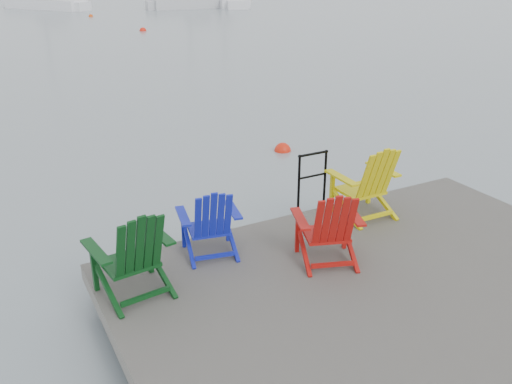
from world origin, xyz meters
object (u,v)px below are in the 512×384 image
sailboat_near (46,5)px  chair_blue (210,221)px  handrail (312,177)px  chair_yellow (367,181)px  sailboat_mid (225,1)px  buoy_a (283,151)px  buoy_c (143,31)px  chair_green (133,252)px  buoy_d (91,16)px  chair_red (329,226)px  sailboat_far (193,4)px

sailboat_near → chair_blue: bearing=-131.1°
handrail → chair_yellow: 0.76m
sailboat_mid → handrail: bearing=-100.7°
buoy_a → buoy_c: size_ratio=0.89×
chair_green → buoy_d: 39.26m
chair_red → buoy_a: size_ratio=2.66×
handrail → sailboat_far: 43.66m
handrail → buoy_a: 4.32m
handrail → chair_blue: 1.83m
sailboat_far → buoy_d: sailboat_far is taller
chair_blue → buoy_c: size_ratio=2.23×
handrail → sailboat_far: bearing=70.2°
buoy_c → buoy_d: 10.75m
chair_yellow → sailboat_far: 43.92m
handrail → chair_blue: (-1.77, -0.47, -0.08)m
chair_green → chair_red: size_ratio=1.07×
chair_yellow → buoy_c: (5.21, 27.31, -1.04)m
buoy_c → buoy_d: (-0.70, 10.73, 0.00)m
chair_blue → sailboat_far: 44.72m
handrail → chair_yellow: size_ratio=0.84×
sailboat_mid → buoy_d: bearing=-144.3°
buoy_a → chair_yellow: bearing=-105.7°
chair_green → buoy_a: chair_green is taller
buoy_c → buoy_d: buoy_c is taller
chair_yellow → sailboat_near: 46.91m
buoy_c → chair_green: bearing=-107.3°
sailboat_near → buoy_c: bearing=-117.6°
buoy_a → buoy_c: bearing=80.1°
chair_blue → sailboat_far: size_ratio=0.09×
handrail → chair_green: bearing=-162.7°
buoy_c → chair_red: bearing=-102.9°
buoy_a → handrail: bearing=-115.3°
chair_blue → chair_red: chair_red is taller
chair_red → buoy_c: size_ratio=2.36×
chair_red → buoy_a: (2.41, 5.09, -0.99)m
handrail → chair_red: 1.44m
sailboat_mid → sailboat_far: size_ratio=1.35×
chair_blue → buoy_a: chair_blue is taller
chair_green → sailboat_far: size_ratio=0.11×
chair_yellow → sailboat_far: (14.21, 41.56, -0.68)m
chair_green → chair_red: chair_green is taller
sailboat_near → buoy_d: bearing=-113.2°
chair_red → chair_blue: bearing=163.7°
buoy_d → chair_blue: bearing=-100.2°
chair_blue → sailboat_near: bearing=95.1°
handrail → sailboat_mid: size_ratio=0.07×
sailboat_near → sailboat_mid: 15.97m
handrail → chair_green: chair_green is taller
handrail → sailboat_far: sailboat_far is taller
buoy_a → buoy_d: 33.92m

